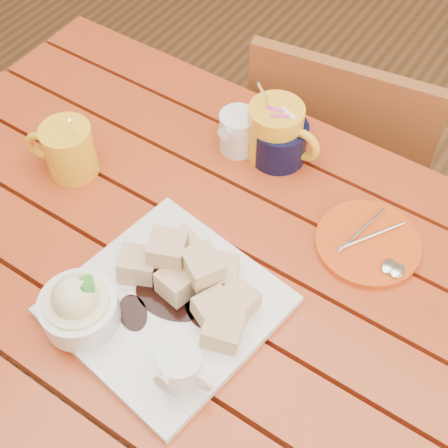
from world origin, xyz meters
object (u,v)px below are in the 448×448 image
Objects in this scene: chair_far at (339,165)px; coffee_mug_left at (68,149)px; coffee_mug_right at (277,132)px; table at (198,296)px; dessert_plate at (150,303)px; orange_saucer at (369,244)px.

coffee_mug_left is at bearing 51.39° from chair_far.
table is at bearing -84.95° from coffee_mug_right.
coffee_mug_right is 0.19× the size of chair_far.
coffee_mug_right is at bearing 18.42° from coffee_mug_left.
dessert_plate is 2.03× the size of coffee_mug_right.
chair_far is (0.02, 0.30, -0.34)m from coffee_mug_right.
coffee_mug_right reaches higher than coffee_mug_left.
chair_far reaches higher than table.
orange_saucer is at bearing 40.14° from table.
dessert_plate is (-0.00, -0.11, 0.14)m from table.
dessert_plate is 0.39m from coffee_mug_right.
dessert_plate is 0.37m from orange_saucer.
dessert_plate is 1.92× the size of orange_saucer.
chair_far is (0.30, 0.53, -0.33)m from coffee_mug_left.
dessert_plate is at bearing 80.54° from chair_far.
coffee_mug_right is at bearing 76.65° from chair_far.
table is at bearing 89.65° from dessert_plate.
coffee_mug_right is 0.45m from chair_far.
chair_far reaches higher than orange_saucer.
chair_far is at bearing 38.96° from coffee_mug_left.
table is at bearing 80.51° from chair_far.
coffee_mug_left is (-0.30, 0.04, 0.16)m from table.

